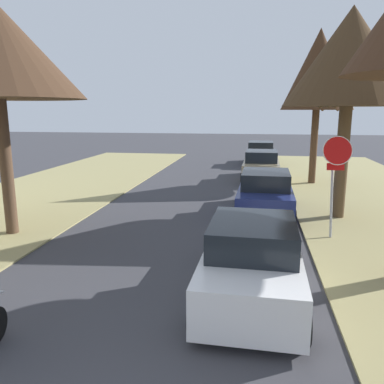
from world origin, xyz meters
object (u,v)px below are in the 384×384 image
(stop_sign_far, at_px, (336,165))
(street_tree_right_mid_b, at_px, (350,58))
(parked_sedan_black, at_px, (261,154))
(parked_sedan_tan, at_px, (261,166))
(parked_sedan_white, at_px, (252,260))
(street_tree_right_far, at_px, (319,70))
(parked_sedan_navy, at_px, (265,194))

(stop_sign_far, xyz_separation_m, street_tree_right_mid_b, (0.65, 2.35, 3.12))
(parked_sedan_black, bearing_deg, street_tree_right_mid_b, -79.35)
(stop_sign_far, xyz_separation_m, parked_sedan_tan, (-1.88, 9.51, -1.42))
(street_tree_right_mid_b, relative_size, parked_sedan_tan, 1.53)
(parked_sedan_white, bearing_deg, street_tree_right_mid_b, 65.10)
(parked_sedan_white, distance_m, parked_sedan_tan, 13.35)
(street_tree_right_mid_b, height_order, street_tree_right_far, street_tree_right_far)
(stop_sign_far, relative_size, street_tree_right_far, 0.39)
(stop_sign_far, bearing_deg, street_tree_right_mid_b, 74.48)
(stop_sign_far, xyz_separation_m, parked_sedan_navy, (-1.83, 2.44, -1.42))
(parked_sedan_navy, height_order, parked_sedan_tan, same)
(street_tree_right_far, xyz_separation_m, parked_sedan_black, (-2.49, 6.83, -4.78))
(parked_sedan_white, relative_size, parked_sedan_tan, 1.00)
(street_tree_right_mid_b, bearing_deg, parked_sedan_tan, 109.46)
(street_tree_right_far, xyz_separation_m, parked_sedan_tan, (-2.53, 0.71, -4.78))
(parked_sedan_white, bearing_deg, parked_sedan_navy, 86.49)
(stop_sign_far, bearing_deg, parked_sedan_white, -120.04)
(parked_sedan_white, distance_m, parked_sedan_black, 19.47)
(stop_sign_far, distance_m, parked_sedan_navy, 3.37)
(parked_sedan_navy, bearing_deg, parked_sedan_tan, 90.38)
(stop_sign_far, distance_m, street_tree_right_far, 9.44)
(parked_sedan_white, height_order, parked_sedan_navy, same)
(street_tree_right_far, distance_m, parked_sedan_black, 8.70)
(stop_sign_far, relative_size, parked_sedan_tan, 0.66)
(parked_sedan_navy, bearing_deg, street_tree_right_far, 68.70)
(street_tree_right_mid_b, relative_size, parked_sedan_navy, 1.53)
(street_tree_right_mid_b, bearing_deg, parked_sedan_navy, 177.86)
(street_tree_right_mid_b, distance_m, street_tree_right_far, 6.46)
(street_tree_right_far, bearing_deg, parked_sedan_navy, -111.30)
(parked_sedan_tan, bearing_deg, parked_sedan_navy, -89.62)
(stop_sign_far, height_order, street_tree_right_far, street_tree_right_far)
(parked_sedan_tan, relative_size, parked_sedan_black, 1.00)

